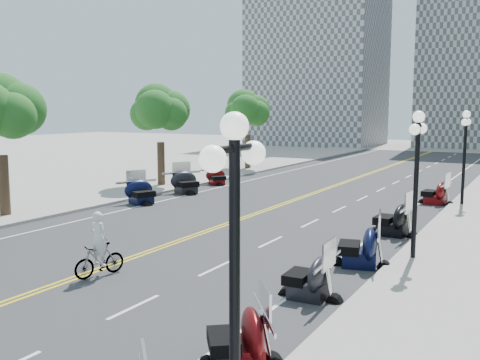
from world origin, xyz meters
The scene contains 39 objects.
ground centered at (0.00, 0.00, 0.00)m, with size 160.00×160.00×0.00m, color gray.
road centered at (0.00, 10.00, 0.00)m, with size 16.00×90.00×0.01m, color #333335.
centerline_yellow_a centered at (-0.12, 10.00, 0.01)m, with size 0.12×90.00×0.00m, color yellow.
centerline_yellow_b centered at (0.12, 10.00, 0.01)m, with size 0.12×90.00×0.00m, color yellow.
edge_line_north centered at (6.40, 10.00, 0.01)m, with size 0.12×90.00×0.00m, color white.
edge_line_south centered at (-6.40, 10.00, 0.01)m, with size 0.12×90.00×0.00m, color white.
lane_dash_5 centered at (3.20, -4.00, 0.01)m, with size 0.12×2.00×0.00m, color white.
lane_dash_6 centered at (3.20, 0.00, 0.01)m, with size 0.12×2.00×0.00m, color white.
lane_dash_7 centered at (3.20, 4.00, 0.01)m, with size 0.12×2.00×0.00m, color white.
lane_dash_8 centered at (3.20, 8.00, 0.01)m, with size 0.12×2.00×0.00m, color white.
lane_dash_9 centered at (3.20, 12.00, 0.01)m, with size 0.12×2.00×0.00m, color white.
lane_dash_10 centered at (3.20, 16.00, 0.01)m, with size 0.12×2.00×0.00m, color white.
lane_dash_11 centered at (3.20, 20.00, 0.01)m, with size 0.12×2.00×0.00m, color white.
lane_dash_12 centered at (3.20, 24.00, 0.01)m, with size 0.12×2.00×0.00m, color white.
lane_dash_13 centered at (3.20, 28.00, 0.01)m, with size 0.12×2.00×0.00m, color white.
lane_dash_14 centered at (3.20, 32.00, 0.01)m, with size 0.12×2.00×0.00m, color white.
lane_dash_15 centered at (3.20, 36.00, 0.01)m, with size 0.12×2.00×0.00m, color white.
lane_dash_16 centered at (3.20, 40.00, 0.01)m, with size 0.12×2.00×0.00m, color white.
lane_dash_17 centered at (3.20, 44.00, 0.01)m, with size 0.12×2.00×0.00m, color white.
lane_dash_18 centered at (3.20, 48.00, 0.01)m, with size 0.12×2.00×0.00m, color white.
lane_dash_19 centered at (3.20, 52.00, 0.01)m, with size 0.12×2.00×0.00m, color white.
sidewalk_south centered at (-10.50, 10.00, 0.07)m, with size 5.00×90.00×0.15m, color #9E9991.
distant_block_a centered at (-18.00, 62.00, 13.00)m, with size 18.00×14.00×26.00m, color gray.
street_lamp_1 centered at (8.60, -8.00, 2.60)m, with size 0.50×1.20×4.90m, color black, non-canonical shape.
street_lamp_2 centered at (8.60, 4.00, 2.60)m, with size 0.50×1.20×4.90m, color black, non-canonical shape.
street_lamp_3 centered at (8.60, 16.00, 2.60)m, with size 0.50×1.20×4.90m, color black, non-canonical shape.
tree_2 centered at (-10.00, 2.00, 4.75)m, with size 4.80×4.80×9.20m, color #235619, non-canonical shape.
tree_3 centered at (-10.00, 14.00, 4.75)m, with size 4.80×4.80×9.20m, color #235619, non-canonical shape.
tree_4 centered at (-10.00, 26.00, 4.75)m, with size 4.80×4.80×9.20m, color #235619, non-canonical shape.
motorcycle_n_4 centered at (7.17, -5.42, 0.66)m, with size 1.90×1.90×1.33m, color #590A0C, non-canonical shape.
motorcycle_n_5 centered at (6.89, -1.05, 0.68)m, with size 1.94×1.94×1.36m, color black, non-canonical shape.
motorcycle_n_6 centered at (7.18, 2.58, 0.75)m, with size 2.14×2.14×1.50m, color black, non-canonical shape.
motorcycle_n_7 centered at (7.03, 7.58, 0.76)m, with size 2.17×2.17×1.52m, color black, non-canonical shape.
motorcycle_n_9 centered at (7.22, 16.11, 0.72)m, with size 2.06×2.06×1.44m, color #590A0C, non-canonical shape.
motorcycle_s_7 centered at (-6.79, 8.13, 0.74)m, with size 2.11×2.11×1.48m, color black, non-canonical shape.
motorcycle_s_8 centered at (-6.82, 12.37, 0.77)m, with size 2.21×2.21×1.55m, color black, non-canonical shape.
motorcycle_s_9 centered at (-7.27, 16.66, 0.62)m, with size 1.78×1.78×1.25m, color #590A0C, non-canonical shape.
bicycle centered at (0.54, -2.51, 0.51)m, with size 0.48×1.70×1.02m, color #A51414.
cyclist_rider centered at (0.54, -2.51, 1.87)m, with size 0.62×0.41×1.70m, color white.
Camera 1 is at (12.27, -14.27, 5.12)m, focal length 40.00 mm.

